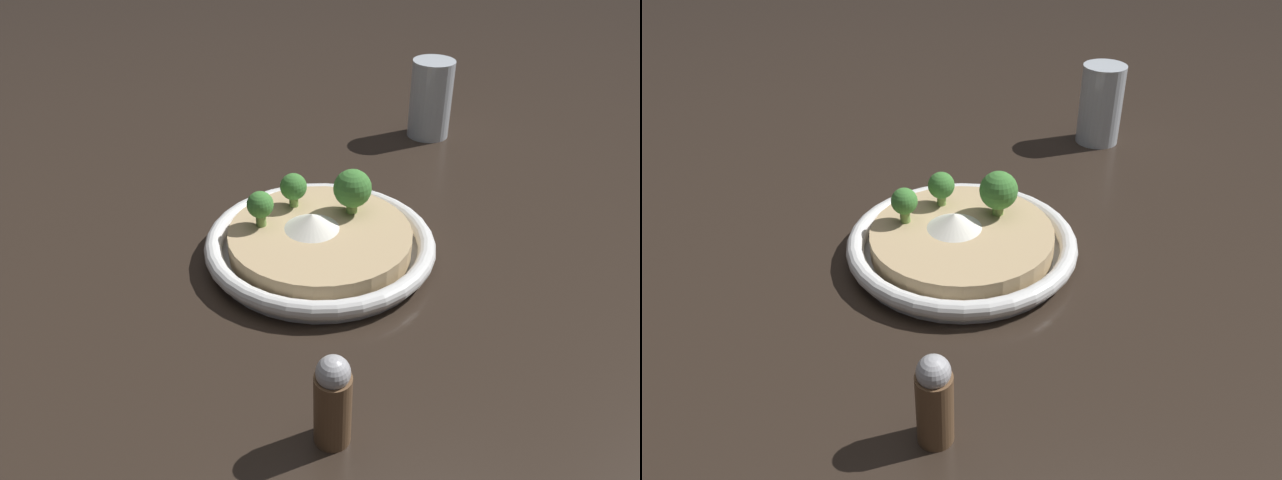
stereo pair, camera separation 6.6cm
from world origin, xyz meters
TOP-DOWN VIEW (x-y plane):
  - ground_plane at (0.00, 0.00)m, footprint 6.00×6.00m
  - risotto_bowl at (0.00, 0.00)m, footprint 0.24×0.24m
  - cheese_sprinkle at (-0.01, 0.01)m, footprint 0.06×0.06m
  - broccoli_back_left at (-0.06, 0.03)m, footprint 0.03×0.03m
  - broccoli_back at (-0.01, 0.06)m, footprint 0.03×0.03m
  - broccoli_right at (0.05, 0.02)m, footprint 0.04×0.04m
  - drinking_glass at (0.26, 0.25)m, footprint 0.06×0.06m
  - pepper_shaker at (-0.07, -0.23)m, footprint 0.03×0.03m

SIDE VIEW (x-z plane):
  - ground_plane at x=0.00m, z-range 0.00..0.00m
  - risotto_bowl at x=0.00m, z-range 0.00..0.03m
  - cheese_sprinkle at x=-0.01m, z-range 0.03..0.05m
  - pepper_shaker at x=-0.07m, z-range 0.00..0.08m
  - broccoli_back at x=-0.01m, z-range 0.04..0.07m
  - broccoli_back_left at x=-0.06m, z-range 0.04..0.08m
  - drinking_glass at x=0.26m, z-range 0.00..0.11m
  - broccoli_right at x=0.05m, z-range 0.04..0.09m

